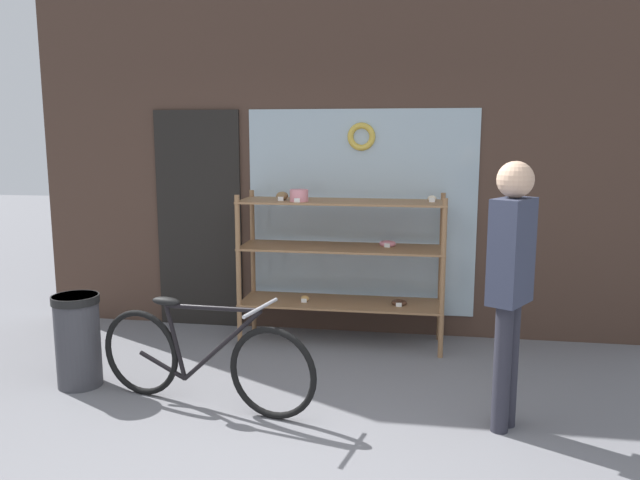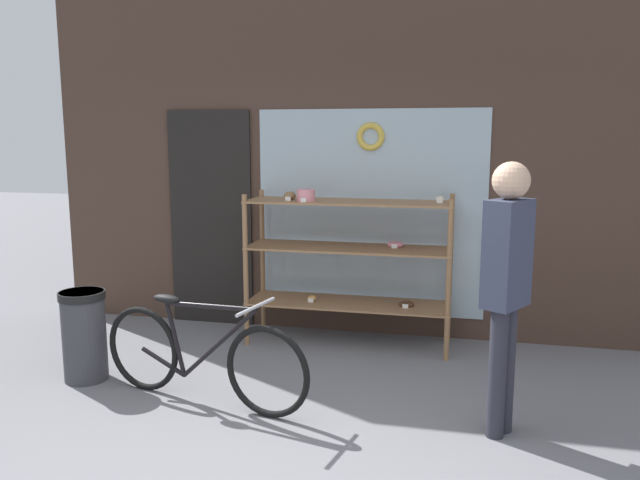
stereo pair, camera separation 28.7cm
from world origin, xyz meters
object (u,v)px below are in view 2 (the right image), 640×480
bicycle (201,356)px  pedestrian (506,277)px  display_case (348,252)px  trash_bin (84,332)px

bicycle → pedestrian: pedestrian is taller
display_case → trash_bin: bearing=-144.7°
bicycle → pedestrian: (2.02, -0.01, 0.67)m
display_case → pedestrian: pedestrian is taller
bicycle → pedestrian: size_ratio=0.97×
pedestrian → trash_bin: size_ratio=2.45×
pedestrian → trash_bin: pedestrian is taller
display_case → pedestrian: bearing=-50.0°
display_case → trash_bin: (-1.81, -1.28, -0.47)m
display_case → bicycle: bearing=-117.5°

